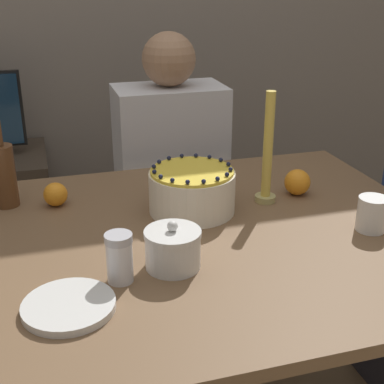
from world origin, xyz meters
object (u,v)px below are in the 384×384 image
(person_man_blue_shirt, at_px, (171,207))
(cake, at_px, (192,191))
(candle, at_px, (267,157))
(sugar_shaker, at_px, (119,258))
(sugar_bowl, at_px, (173,249))
(bottle, at_px, (3,174))

(person_man_blue_shirt, bearing_deg, cake, 81.75)
(cake, relative_size, candle, 0.74)
(cake, bearing_deg, candle, 1.19)
(sugar_shaker, relative_size, candle, 0.35)
(sugar_shaker, bearing_deg, person_man_blue_shirt, 69.22)
(sugar_bowl, bearing_deg, candle, 38.95)
(cake, relative_size, sugar_bowl, 1.84)
(candle, distance_m, bottle, 0.74)
(bottle, xyz_separation_m, person_man_blue_shirt, (0.57, 0.39, -0.34))
(bottle, bearing_deg, candle, -14.13)
(sugar_bowl, height_order, sugar_shaker, sugar_bowl)
(cake, bearing_deg, person_man_blue_shirt, 81.75)
(candle, height_order, person_man_blue_shirt, person_man_blue_shirt)
(cake, xyz_separation_m, sugar_bowl, (-0.13, -0.28, -0.01))
(cake, distance_m, bottle, 0.53)
(cake, distance_m, sugar_shaker, 0.39)
(sugar_bowl, distance_m, bottle, 0.59)
(sugar_shaker, xyz_separation_m, person_man_blue_shirt, (0.33, 0.87, -0.30))
(cake, height_order, sugar_shaker, cake)
(sugar_bowl, height_order, person_man_blue_shirt, person_man_blue_shirt)
(sugar_bowl, distance_m, candle, 0.45)
(candle, xyz_separation_m, person_man_blue_shirt, (-0.14, 0.57, -0.38))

